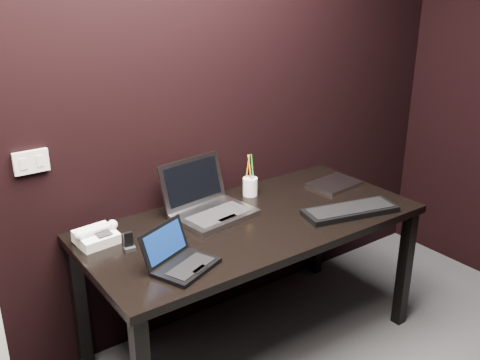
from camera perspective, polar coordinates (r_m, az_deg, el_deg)
wall_back at (r=2.66m, az=-9.02°, el=8.21°), size 4.00×0.00×4.00m
wall_switch at (r=2.50m, az=-21.39°, el=1.81°), size 0.15×0.02×0.10m
desk at (r=2.71m, az=1.35°, el=-5.70°), size 1.70×0.80×0.74m
netbook at (r=2.26m, az=-6.39°, el=-8.44°), size 0.33×0.31×0.17m
silver_laptop at (r=2.71m, az=-3.36°, el=-2.71°), size 0.43×0.39×0.27m
ext_keyboard at (r=2.79m, az=11.66°, el=-3.19°), size 0.52×0.28×0.03m
closed_laptop at (r=3.14m, az=10.04°, el=-0.41°), size 0.30×0.23×0.02m
desk_phone at (r=2.51m, az=-15.08°, el=-5.79°), size 0.21×0.17×0.10m
mobile_phone at (r=2.43m, az=-11.78°, el=-6.64°), size 0.05×0.05×0.08m
pen_cup at (r=2.94m, az=1.09°, el=-0.63°), size 0.10×0.10×0.24m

